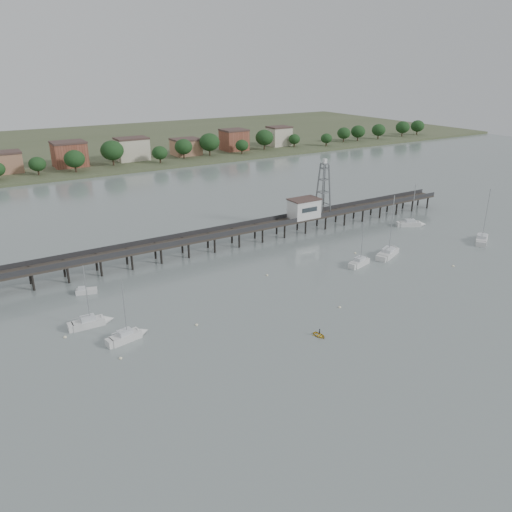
{
  "coord_description": "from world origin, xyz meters",
  "views": [
    {
      "loc": [
        -55.02,
        -45.07,
        43.86
      ],
      "look_at": [
        -1.46,
        42.0,
        4.0
      ],
      "focal_mm": 35.0,
      "sensor_mm": 36.0,
      "label": 1
    }
  ],
  "objects_px": {
    "sailboat_a": "(131,335)",
    "white_tender": "(86,291)",
    "sailboat_b": "(95,322)",
    "sailboat_f": "(482,238)",
    "sailboat_c": "(362,262)",
    "lattice_tower": "(323,189)",
    "sailboat_e": "(414,224)",
    "yellow_dinghy": "(319,336)",
    "pier": "(223,233)",
    "sailboat_d": "(391,252)"
  },
  "relations": [
    {
      "from": "sailboat_a",
      "to": "white_tender",
      "type": "xyz_separation_m",
      "value": [
        -2.01,
        22.12,
        -0.16
      ]
    },
    {
      "from": "sailboat_b",
      "to": "white_tender",
      "type": "relative_size",
      "value": 2.76
    },
    {
      "from": "sailboat_b",
      "to": "white_tender",
      "type": "height_order",
      "value": "sailboat_b"
    },
    {
      "from": "sailboat_a",
      "to": "sailboat_f",
      "type": "bearing_deg",
      "value": -10.54
    },
    {
      "from": "sailboat_c",
      "to": "white_tender",
      "type": "distance_m",
      "value": 61.24
    },
    {
      "from": "lattice_tower",
      "to": "sailboat_e",
      "type": "xyz_separation_m",
      "value": [
        23.29,
        -12.78,
        -10.46
      ]
    },
    {
      "from": "sailboat_c",
      "to": "sailboat_f",
      "type": "distance_m",
      "value": 38.73
    },
    {
      "from": "sailboat_c",
      "to": "sailboat_b",
      "type": "relative_size",
      "value": 0.98
    },
    {
      "from": "sailboat_f",
      "to": "yellow_dinghy",
      "type": "bearing_deg",
      "value": 161.82
    },
    {
      "from": "sailboat_c",
      "to": "sailboat_e",
      "type": "relative_size",
      "value": 0.93
    },
    {
      "from": "pier",
      "to": "yellow_dinghy",
      "type": "bearing_deg",
      "value": -98.04
    },
    {
      "from": "sailboat_b",
      "to": "white_tender",
      "type": "distance_m",
      "value": 14.25
    },
    {
      "from": "pier",
      "to": "sailboat_e",
      "type": "relative_size",
      "value": 11.66
    },
    {
      "from": "pier",
      "to": "sailboat_f",
      "type": "bearing_deg",
      "value": -26.85
    },
    {
      "from": "sailboat_f",
      "to": "sailboat_b",
      "type": "bearing_deg",
      "value": 143.69
    },
    {
      "from": "sailboat_d",
      "to": "yellow_dinghy",
      "type": "distance_m",
      "value": 45.03
    },
    {
      "from": "sailboat_a",
      "to": "white_tender",
      "type": "distance_m",
      "value": 22.21
    },
    {
      "from": "sailboat_c",
      "to": "sailboat_e",
      "type": "distance_m",
      "value": 35.41
    },
    {
      "from": "sailboat_e",
      "to": "white_tender",
      "type": "distance_m",
      "value": 91.32
    },
    {
      "from": "white_tender",
      "to": "yellow_dinghy",
      "type": "height_order",
      "value": "white_tender"
    },
    {
      "from": "white_tender",
      "to": "yellow_dinghy",
      "type": "xyz_separation_m",
      "value": [
        29.8,
        -38.21,
        -0.49
      ]
    },
    {
      "from": "sailboat_d",
      "to": "sailboat_a",
      "type": "xyz_separation_m",
      "value": [
        -67.16,
        -5.76,
        0.02
      ]
    },
    {
      "from": "sailboat_a",
      "to": "yellow_dinghy",
      "type": "relative_size",
      "value": 4.65
    },
    {
      "from": "sailboat_b",
      "to": "yellow_dinghy",
      "type": "relative_size",
      "value": 4.85
    },
    {
      "from": "sailboat_d",
      "to": "yellow_dinghy",
      "type": "bearing_deg",
      "value": -173.6
    },
    {
      "from": "sailboat_b",
      "to": "sailboat_a",
      "type": "distance_m",
      "value": 8.93
    },
    {
      "from": "pier",
      "to": "sailboat_c",
      "type": "bearing_deg",
      "value": -50.16
    },
    {
      "from": "sailboat_a",
      "to": "sailboat_d",
      "type": "bearing_deg",
      "value": -5.85
    },
    {
      "from": "sailboat_e",
      "to": "pier",
      "type": "bearing_deg",
      "value": -164.95
    },
    {
      "from": "pier",
      "to": "white_tender",
      "type": "distance_m",
      "value": 37.69
    },
    {
      "from": "pier",
      "to": "sailboat_d",
      "type": "distance_m",
      "value": 41.48
    },
    {
      "from": "sailboat_f",
      "to": "lattice_tower",
      "type": "bearing_deg",
      "value": 101.64
    },
    {
      "from": "sailboat_f",
      "to": "white_tender",
      "type": "relative_size",
      "value": 3.38
    },
    {
      "from": "sailboat_c",
      "to": "white_tender",
      "type": "bearing_deg",
      "value": 148.96
    },
    {
      "from": "sailboat_f",
      "to": "yellow_dinghy",
      "type": "height_order",
      "value": "sailboat_f"
    },
    {
      "from": "sailboat_d",
      "to": "sailboat_e",
      "type": "bearing_deg",
      "value": 6.96
    },
    {
      "from": "sailboat_e",
      "to": "sailboat_f",
      "type": "bearing_deg",
      "value": -43.59
    },
    {
      "from": "yellow_dinghy",
      "to": "white_tender",
      "type": "bearing_deg",
      "value": 121.3
    },
    {
      "from": "lattice_tower",
      "to": "sailboat_c",
      "type": "distance_m",
      "value": 30.05
    },
    {
      "from": "sailboat_c",
      "to": "yellow_dinghy",
      "type": "distance_m",
      "value": 35.44
    },
    {
      "from": "lattice_tower",
      "to": "sailboat_b",
      "type": "relative_size",
      "value": 1.27
    },
    {
      "from": "pier",
      "to": "yellow_dinghy",
      "type": "relative_size",
      "value": 59.73
    },
    {
      "from": "lattice_tower",
      "to": "white_tender",
      "type": "height_order",
      "value": "lattice_tower"
    },
    {
      "from": "sailboat_e",
      "to": "white_tender",
      "type": "height_order",
      "value": "sailboat_e"
    },
    {
      "from": "sailboat_d",
      "to": "sailboat_a",
      "type": "distance_m",
      "value": 67.41
    },
    {
      "from": "pier",
      "to": "sailboat_b",
      "type": "distance_m",
      "value": 44.92
    },
    {
      "from": "sailboat_c",
      "to": "sailboat_b",
      "type": "bearing_deg",
      "value": 162.38
    },
    {
      "from": "pier",
      "to": "white_tender",
      "type": "relative_size",
      "value": 33.94
    },
    {
      "from": "pier",
      "to": "sailboat_d",
      "type": "relative_size",
      "value": 9.45
    },
    {
      "from": "sailboat_d",
      "to": "sailboat_b",
      "type": "height_order",
      "value": "sailboat_d"
    }
  ]
}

